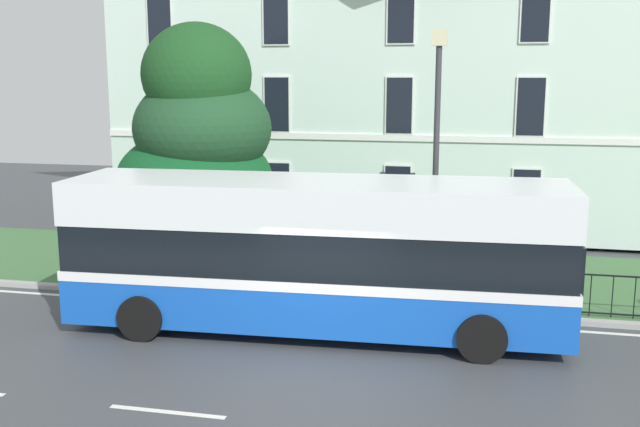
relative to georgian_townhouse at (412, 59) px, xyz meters
name	(u,v)px	position (x,y,z in m)	size (l,w,h in m)	color
ground_plane	(325,356)	(-0.27, -14.05, -5.96)	(60.00, 56.00, 0.18)	#3D4144
georgian_townhouse	(412,59)	(0.00, 0.00, 0.00)	(20.36, 8.18, 11.58)	silver
iron_verge_railing	(364,281)	(0.00, -10.83, -5.32)	(14.74, 0.04, 0.97)	black
evergreen_tree	(197,173)	(-5.03, -8.56, -3.20)	(4.53, 4.62, 7.13)	#423328
single_decker_bus	(316,253)	(-0.75, -12.69, -4.24)	(10.56, 3.04, 3.25)	blue
street_lamp_post	(436,147)	(1.55, -10.19, -2.20)	(0.36, 0.24, 6.28)	#333338
litter_bin	(328,272)	(-0.93, -10.52, -5.25)	(0.57, 0.57, 1.15)	#23472D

